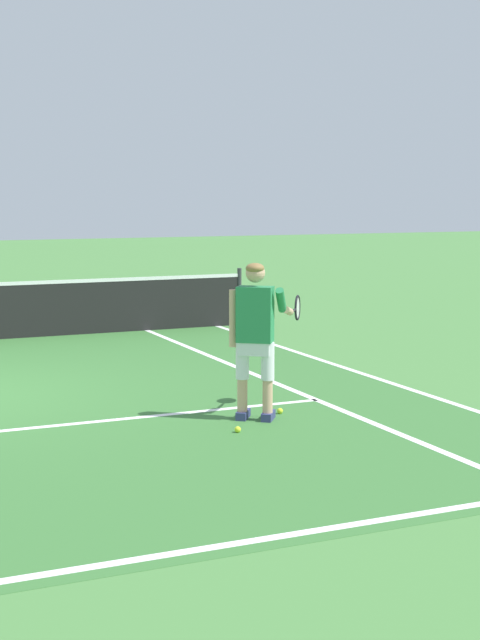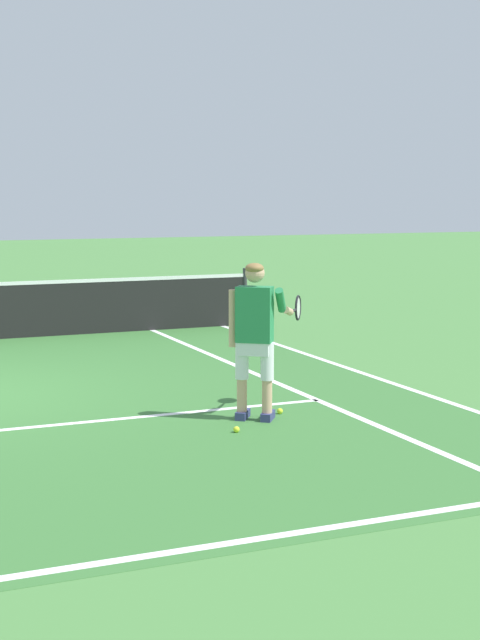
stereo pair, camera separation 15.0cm
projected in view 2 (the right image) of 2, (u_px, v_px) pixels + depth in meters
line_baseline at (34, 573)px, 6.12m from camera, size 10.98×0.10×0.01m
line_singles_right at (273, 381)px, 12.42m from camera, size 0.10×10.31×0.01m
line_doubles_right at (364, 374)px, 12.96m from camera, size 0.10×10.31×0.01m
tennis_player at (256, 330)px, 10.20m from camera, size 1.10×0.84×1.71m
tennis_ball_near_feet at (280, 411)px, 10.58m from camera, size 0.07×0.07×0.07m
tennis_ball_by_baseline at (236, 429)px, 9.76m from camera, size 0.07×0.07×0.07m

